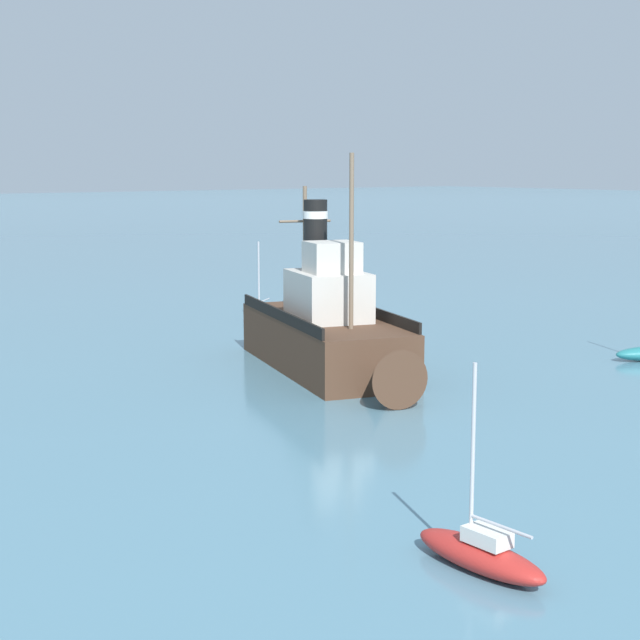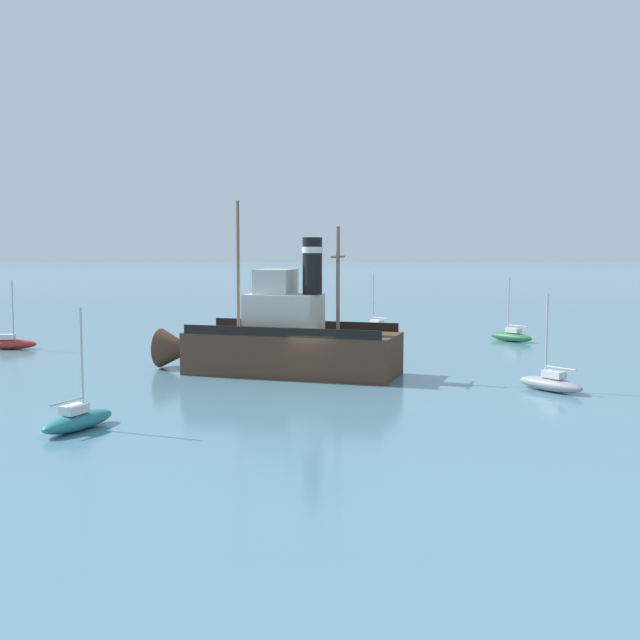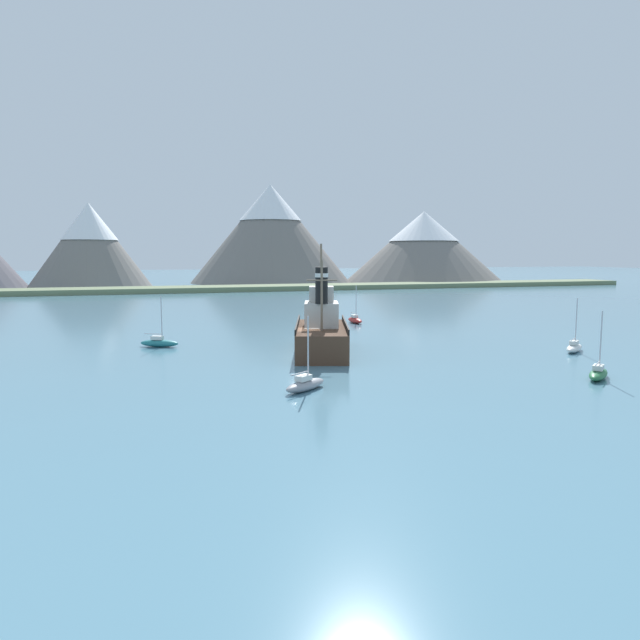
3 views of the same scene
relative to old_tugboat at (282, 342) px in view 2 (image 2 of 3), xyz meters
name	(u,v)px [view 2 (image 2 of 3)]	position (x,y,z in m)	size (l,w,h in m)	color
ground_plane	(311,380)	(-2.11, -1.70, -1.83)	(600.00, 600.00, 0.00)	teal
old_tugboat	(282,342)	(0.00, 0.00, 0.00)	(7.71, 14.76, 9.90)	#4C3323
sailboat_red	(9,343)	(10.89, 19.93, -1.40)	(1.21, 3.83, 4.90)	#B22823
sailboat_grey	(551,383)	(-5.47, -13.85, -1.40)	(3.71, 3.15, 4.90)	gray
sailboat_green	(511,336)	(15.53, -16.80, -1.40)	(3.65, 3.24, 4.90)	#286B3D
sailboat_white	(375,327)	(22.20, -6.83, -1.40)	(3.68, 3.20, 4.90)	white
sailboat_teal	(78,420)	(-14.09, 7.47, -1.40)	(3.90, 2.63, 4.90)	#23757A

